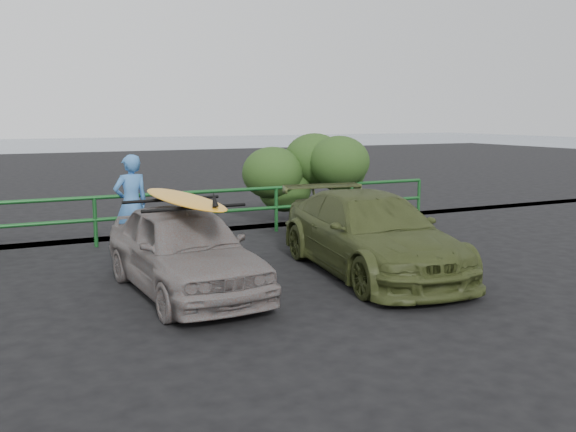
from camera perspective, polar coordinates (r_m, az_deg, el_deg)
name	(u,v)px	position (r m, az deg, el deg)	size (l,w,h in m)	color
ground	(233,306)	(9.02, -4.95, -7.99)	(80.00, 80.00, 0.00)	black
ocean	(9,143)	(68.18, -23.54, 6.00)	(200.00, 200.00, 0.00)	slate
guardrail	(145,218)	(13.59, -12.60, -0.18)	(14.00, 0.08, 1.04)	#14481C
shrub_right	(341,176)	(15.86, 4.75, 3.55)	(3.20, 2.40, 2.28)	#284519
sedan	(184,249)	(9.62, -9.23, -2.94)	(1.56, 3.87, 1.32)	slate
olive_vehicle	(371,234)	(10.80, 7.36, -1.57)	(1.87, 4.60, 1.33)	#38411C
man	(131,203)	(12.70, -13.76, 1.09)	(0.69, 0.45, 1.89)	#3C72B4
roof_rack	(183,203)	(9.51, -9.33, 1.11)	(1.52, 1.07, 0.05)	black
surfboard	(183,199)	(9.50, -9.34, 1.53)	(0.62, 3.01, 0.09)	orange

